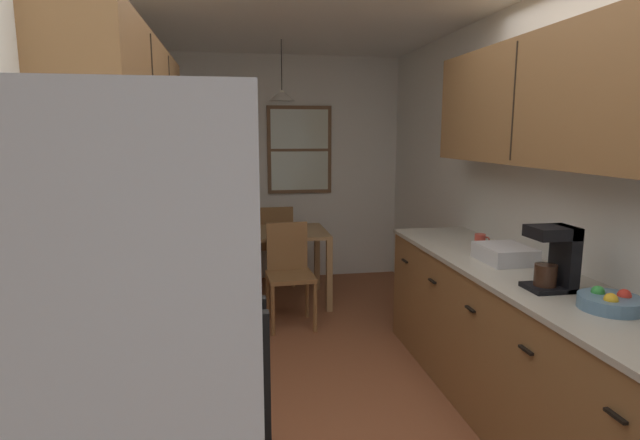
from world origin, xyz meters
name	(u,v)px	position (x,y,z in m)	size (l,w,h in m)	color
ground_plane	(329,380)	(0.00, 1.00, 0.00)	(12.00, 12.00, 0.00)	brown
wall_left	(111,202)	(-1.35, 1.00, 1.27)	(0.10, 9.00, 2.55)	white
wall_right	(521,193)	(1.35, 1.00, 1.27)	(0.10, 9.00, 2.55)	white
wall_back	(287,169)	(0.00, 3.65, 1.27)	(4.40, 0.10, 2.55)	white
microwave_over_range	(66,147)	(-1.11, -0.57, 1.64)	(0.39, 0.58, 0.34)	white
counter_left	(173,343)	(-1.00, 0.75, 0.45)	(0.64, 1.99, 0.90)	olive
upper_cabinets_left	(132,106)	(-1.14, 0.70, 1.83)	(0.33, 2.07, 0.67)	olive
counter_right	(547,368)	(1.00, 0.07, 0.45)	(0.64, 3.37, 0.90)	olive
upper_cabinets_right	(602,96)	(1.14, 0.02, 1.86)	(0.33, 3.05, 0.72)	olive
dining_table	(284,243)	(-0.14, 2.70, 0.61)	(0.85, 0.76, 0.73)	#A87F51
dining_chair_near	(289,269)	(-0.15, 2.11, 0.50)	(0.42, 0.42, 0.90)	olive
dining_chair_far	(275,241)	(-0.17, 3.29, 0.50)	(0.41, 0.41, 0.90)	olive
pendant_light	(282,95)	(-0.14, 2.70, 2.04)	(0.25, 0.25, 0.56)	black
back_window	(300,150)	(0.14, 3.58, 1.50)	(0.74, 0.05, 0.99)	brown
trash_bin	(227,294)	(-0.70, 1.98, 0.34)	(0.31, 0.31, 0.68)	silver
storage_canister	(149,288)	(-1.00, 0.07, 1.00)	(0.13, 0.13, 0.20)	#D84C19
coffee_maker	(556,257)	(0.97, 0.03, 1.07)	(0.22, 0.18, 0.33)	black
mug_spare	(480,241)	(1.06, 0.98, 0.95)	(0.11, 0.07, 0.10)	#BF3F33
fruit_bowl	(610,302)	(1.04, -0.28, 0.94)	(0.28, 0.28, 0.09)	#597F9E
dish_rack	(505,254)	(1.02, 0.60, 0.95)	(0.28, 0.34, 0.10)	silver
table_serving_bowl	(285,228)	(-0.13, 2.69, 0.76)	(0.20, 0.20, 0.06)	#4C7299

